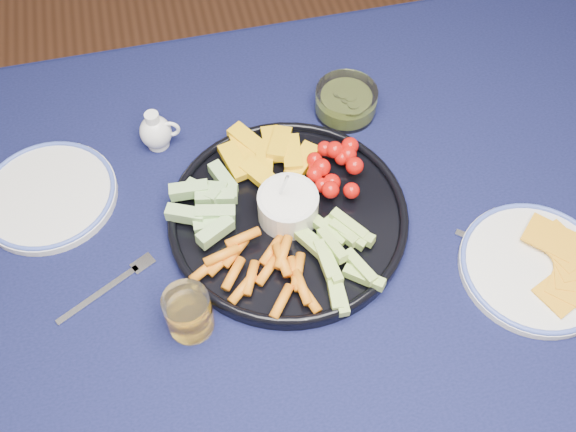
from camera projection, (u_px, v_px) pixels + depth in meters
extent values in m
plane|color=brown|center=(306.00, 396.00, 1.64)|extent=(4.00, 4.00, 0.00)
cylinder|color=#50361A|center=(538.00, 134.00, 1.66)|extent=(0.07, 0.07, 0.70)
cube|color=#50361A|center=(317.00, 255.00, 1.04)|extent=(1.60, 1.00, 0.04)
cube|color=black|center=(318.00, 248.00, 1.02)|extent=(1.66, 1.06, 0.01)
cube|color=black|center=(254.00, 82.00, 1.42)|extent=(1.66, 0.01, 0.30)
cylinder|color=black|center=(288.00, 218.00, 1.04)|extent=(0.38, 0.38, 0.02)
torus|color=black|center=(288.00, 214.00, 1.02)|extent=(0.39, 0.39, 0.01)
cylinder|color=white|center=(288.00, 206.00, 1.01)|extent=(0.10, 0.10, 0.05)
cylinder|color=white|center=(288.00, 199.00, 0.99)|extent=(0.08, 0.08, 0.01)
cylinder|color=white|center=(158.00, 143.00, 1.13)|extent=(0.04, 0.04, 0.01)
ellipsoid|color=white|center=(156.00, 132.00, 1.11)|extent=(0.06, 0.06, 0.06)
cylinder|color=white|center=(152.00, 119.00, 1.08)|extent=(0.02, 0.02, 0.02)
torus|color=white|center=(170.00, 129.00, 1.10)|extent=(0.04, 0.01, 0.03)
torus|color=#465CC5|center=(154.00, 124.00, 1.09)|extent=(0.03, 0.03, 0.00)
cylinder|color=white|center=(346.00, 101.00, 1.15)|extent=(0.11, 0.11, 0.05)
cylinder|color=#56661D|center=(346.00, 105.00, 1.16)|extent=(0.09, 0.09, 0.03)
cylinder|color=white|center=(535.00, 268.00, 0.99)|extent=(0.23, 0.23, 0.01)
torus|color=#465CC5|center=(536.00, 266.00, 0.98)|extent=(0.23, 0.23, 0.01)
cylinder|color=white|center=(189.00, 313.00, 0.91)|extent=(0.07, 0.07, 0.08)
cylinder|color=gold|center=(190.00, 318.00, 0.92)|extent=(0.06, 0.06, 0.04)
cube|color=silver|center=(98.00, 295.00, 0.97)|extent=(0.13, 0.08, 0.00)
cube|color=silver|center=(143.00, 264.00, 1.00)|extent=(0.04, 0.04, 0.00)
cube|color=silver|center=(502.00, 251.00, 1.01)|extent=(0.12, 0.11, 0.00)
cube|color=silver|center=(557.00, 274.00, 0.99)|extent=(0.04, 0.04, 0.00)
cylinder|color=white|center=(49.00, 196.00, 1.06)|extent=(0.22, 0.22, 0.01)
torus|color=#465CC5|center=(47.00, 193.00, 1.06)|extent=(0.22, 0.22, 0.01)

